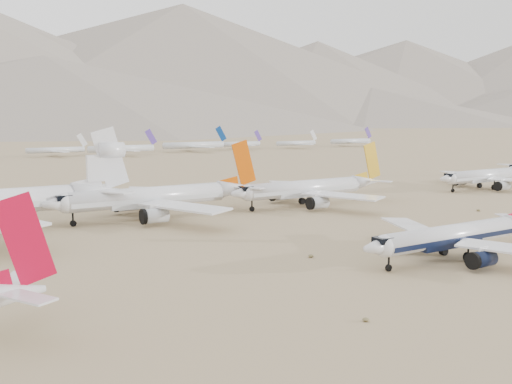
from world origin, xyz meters
The scene contains 7 objects.
ground centered at (0.00, 0.00, 0.00)m, with size 7000.00×7000.00×0.00m, color olive.
main_airliner centered at (-7.99, 0.42, 4.18)m, with size 43.11×42.11×15.21m.
row2_navy_widebody centered at (81.14, 59.66, 4.60)m, with size 46.29×45.27×16.47m.
row2_gold_tail centered at (5.85, 62.40, 4.92)m, with size 49.45×48.37×17.61m.
row2_orange_tail centered at (-38.56, 66.46, 5.32)m, with size 53.10×51.95×18.94m.
distant_storage_row centered at (-4.72, 296.10, 4.45)m, with size 514.25×55.39×15.70m.
foothills centered at (526.68, 1100.00, 67.15)m, with size 4637.50×1395.00×155.00m.
Camera 1 is at (-91.44, -65.53, 25.40)m, focal length 40.00 mm.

